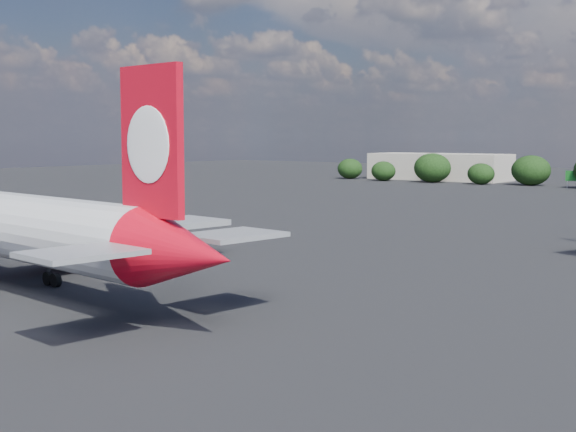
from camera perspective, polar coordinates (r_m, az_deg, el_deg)
The scene contains 3 objects.
ground at distance 103.13m, azimuth 9.37°, elevation -1.79°, with size 500.00×500.00×0.00m, color black.
qantas_airliner at distance 73.10m, azimuth -19.24°, elevation -0.75°, with size 55.35×52.72×18.05m.
terminal_building at distance 249.54m, azimuth 10.72°, elevation 3.47°, with size 42.00×16.00×8.00m.
Camera 1 is at (48.58, -30.00, 13.31)m, focal length 50.00 mm.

